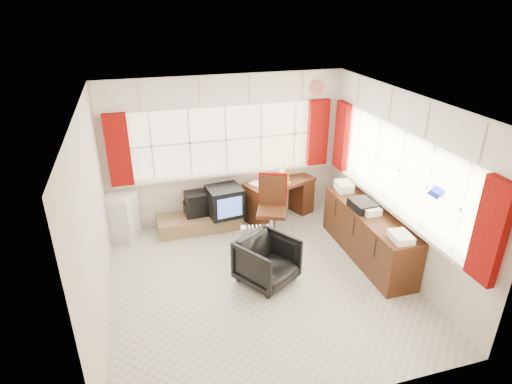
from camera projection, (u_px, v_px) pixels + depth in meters
ground at (260, 283)px, 5.91m from camera, size 4.00×4.00×0.00m
room_walls at (261, 184)px, 5.27m from camera, size 4.00×4.00×4.00m
window_back at (227, 169)px, 7.20m from camera, size 3.70×0.12×3.60m
window_right at (393, 204)px, 6.00m from camera, size 0.12×3.70×3.60m
curtains at (303, 155)px, 6.33m from camera, size 3.83×3.83×1.15m
overhead_cabinets at (307, 101)px, 6.06m from camera, size 3.98×3.98×0.48m
desk at (279, 197)px, 7.51m from camera, size 1.34×0.99×0.72m
desk_lamp at (289, 168)px, 7.17m from camera, size 0.16×0.15×0.39m
task_chair at (272, 206)px, 6.76m from camera, size 0.60×0.62×1.10m
office_chair at (267, 261)px, 5.81m from camera, size 0.97×0.98×0.65m
radiator at (257, 246)px, 6.35m from camera, size 0.39×0.21×0.55m
credenza at (368, 234)px, 6.35m from camera, size 0.50×2.00×0.85m
file_tray at (363, 205)px, 6.25m from camera, size 0.32×0.41×0.13m
tv_bench at (200, 222)px, 7.21m from camera, size 1.40×0.50×0.25m
crt_tv at (225, 201)px, 7.09m from camera, size 0.60×0.57×0.49m
hifi_stack at (201, 203)px, 7.17m from camera, size 0.56×0.38×0.39m
mini_fridge at (121, 217)px, 6.86m from camera, size 0.59×0.59×0.76m
spray_bottle_a at (236, 217)px, 7.29m from camera, size 0.17×0.18×0.32m
spray_bottle_b at (234, 248)px, 6.52m from camera, size 0.10×0.10×0.21m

